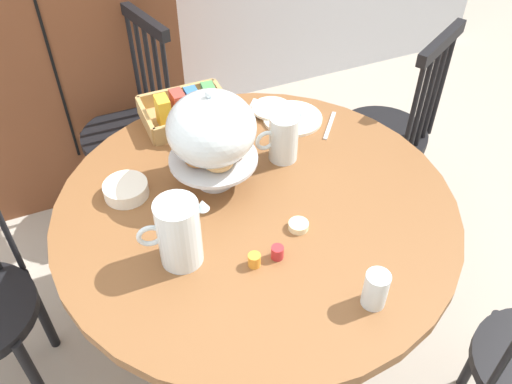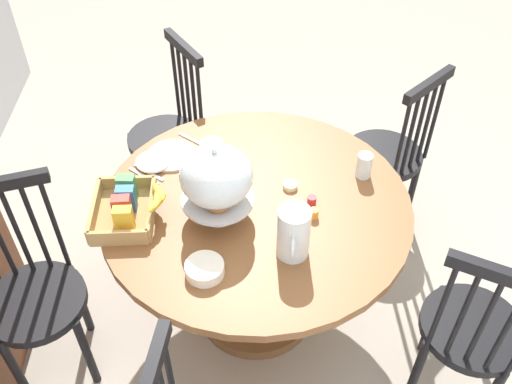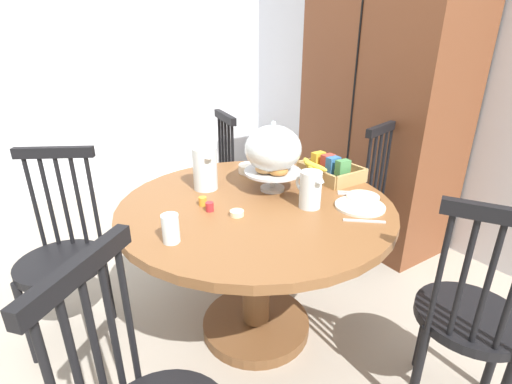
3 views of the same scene
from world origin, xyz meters
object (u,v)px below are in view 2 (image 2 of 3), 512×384
object	(u,v)px
windsor_chair_near_window	(471,333)
cereal_basket	(128,207)
pastry_stand_with_dome	(217,179)
cereal_bowl	(205,269)
windsor_chair_far_side	(36,297)
china_plate_small	(153,161)
windsor_chair_by_cabinet	(387,157)
milk_pitcher	(293,235)
butter_dish	(290,185)
china_plate_large	(172,155)
dining_table	(256,235)
drinking_glass	(364,166)
windsor_chair_facing_door	(169,137)
orange_juice_pitcher	(213,160)

from	to	relation	value
windsor_chair_near_window	cereal_basket	xyz separation A→B (m)	(0.41, 1.30, 0.33)
pastry_stand_with_dome	cereal_bowl	distance (m)	0.33
windsor_chair_far_side	china_plate_small	distance (m)	0.73
windsor_chair_near_window	windsor_chair_by_cabinet	size ratio (longest dim) A/B	1.00
windsor_chair_far_side	milk_pitcher	world-z (taller)	windsor_chair_far_side
windsor_chair_far_side	butter_dish	xyz separation A→B (m)	(0.29, -1.05, 0.30)
china_plate_large	butter_dish	distance (m)	0.55
windsor_chair_near_window	butter_dish	size ratio (longest dim) A/B	16.25
dining_table	drinking_glass	xyz separation A→B (m)	(0.13, -0.46, 0.26)
windsor_chair_near_window	drinking_glass	distance (m)	0.77
windsor_chair_near_window	cereal_basket	world-z (taller)	windsor_chair_near_window
windsor_chair_by_cabinet	windsor_chair_facing_door	size ratio (longest dim) A/B	1.00
windsor_chair_near_window	cereal_bowl	size ratio (longest dim) A/B	6.96
dining_table	pastry_stand_with_dome	xyz separation A→B (m)	(-0.08, 0.15, 0.40)
drinking_glass	butter_dish	size ratio (longest dim) A/B	1.83
windsor_chair_by_cabinet	milk_pitcher	size ratio (longest dim) A/B	4.63
dining_table	windsor_chair_by_cabinet	bearing A→B (deg)	-50.25
windsor_chair_facing_door	windsor_chair_far_side	size ratio (longest dim) A/B	1.00
cereal_bowl	windsor_chair_facing_door	bearing A→B (deg)	11.13
china_plate_small	butter_dish	size ratio (longest dim) A/B	2.50
windsor_chair_by_cabinet	orange_juice_pitcher	world-z (taller)	windsor_chair_by_cabinet
pastry_stand_with_dome	orange_juice_pitcher	bearing A→B (deg)	5.12
cereal_basket	drinking_glass	bearing A→B (deg)	-78.82
windsor_chair_facing_door	cereal_bowl	bearing A→B (deg)	-168.87
orange_juice_pitcher	milk_pitcher	distance (m)	0.54
windsor_chair_far_side	butter_dish	size ratio (longest dim) A/B	16.25
windsor_chair_by_cabinet	cereal_basket	bearing A→B (deg)	118.17
china_plate_large	drinking_glass	xyz separation A→B (m)	(-0.17, -0.81, 0.05)
drinking_glass	butter_dish	distance (m)	0.32
china_plate_large	orange_juice_pitcher	bearing A→B (deg)	-124.88
butter_dish	windsor_chair_by_cabinet	bearing A→B (deg)	-47.59
windsor_chair_by_cabinet	windsor_chair_far_side	xyz separation A→B (m)	(-0.81, 1.61, 0.00)
milk_pitcher	cereal_basket	world-z (taller)	milk_pitcher
windsor_chair_facing_door	cereal_bowl	world-z (taller)	windsor_chair_facing_door
milk_pitcher	dining_table	bearing A→B (deg)	23.26
china_plate_large	drinking_glass	bearing A→B (deg)	-101.68
cereal_basket	drinking_glass	size ratio (longest dim) A/B	2.87
windsor_chair_facing_door	china_plate_large	xyz separation A→B (m)	(-0.52, -0.07, 0.29)
windsor_chair_far_side	cereal_basket	world-z (taller)	windsor_chair_far_side
pastry_stand_with_dome	butter_dish	xyz separation A→B (m)	(0.15, -0.29, -0.19)
windsor_chair_far_side	windsor_chair_by_cabinet	bearing A→B (deg)	-63.41
windsor_chair_facing_door	milk_pitcher	bearing A→B (deg)	-153.38
windsor_chair_by_cabinet	china_plate_large	size ratio (longest dim) A/B	4.43
windsor_chair_facing_door	china_plate_small	size ratio (longest dim) A/B	6.50
dining_table	milk_pitcher	distance (m)	0.42
butter_dish	milk_pitcher	bearing A→B (deg)	175.80
drinking_glass	cereal_bowl	bearing A→B (deg)	126.75
windsor_chair_by_cabinet	milk_pitcher	xyz separation A→B (m)	(-0.87, 0.59, 0.38)
cereal_basket	orange_juice_pitcher	bearing A→B (deg)	-55.00
windsor_chair_by_cabinet	cereal_bowl	distance (m)	1.35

